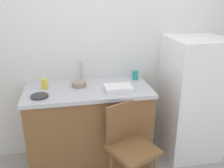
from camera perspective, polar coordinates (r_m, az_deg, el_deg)
name	(u,v)px	position (r m, az deg, el deg)	size (l,w,h in m)	color
back_wall	(106,50)	(2.89, -1.32, 7.98)	(4.80, 0.10, 2.50)	silver
cabinet_base	(89,128)	(2.83, -5.25, -10.10)	(1.29, 0.60, 0.88)	brown
countertop	(88,90)	(2.63, -5.57, -1.42)	(1.33, 0.64, 0.04)	#B7B7BC
faucet	(81,72)	(2.81, -7.18, 2.86)	(0.02, 0.02, 0.22)	#B7B7BC
refrigerator	(192,98)	(3.04, 18.05, -3.16)	(0.62, 0.62, 1.42)	white
chair	(129,144)	(2.45, 4.05, -13.72)	(0.53, 0.53, 0.89)	brown
dish_tray	(118,88)	(2.55, 1.47, -0.95)	(0.28, 0.20, 0.05)	white
terracotta_bowl	(79,84)	(2.68, -7.63, -0.03)	(0.15, 0.15, 0.05)	gray
hotplate	(39,96)	(2.49, -16.44, -2.72)	(0.17, 0.17, 0.02)	#2D2D2D
cup_yellow	(45,84)	(2.68, -15.34, 0.06)	(0.06, 0.06, 0.11)	yellow
cup_teal	(135,75)	(2.87, 5.37, 2.06)	(0.07, 0.07, 0.11)	teal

